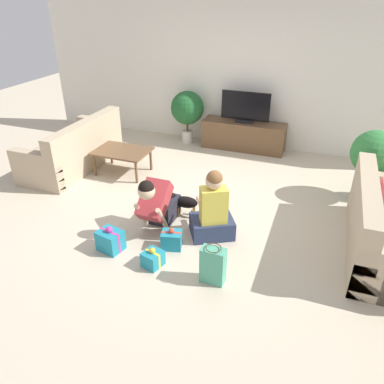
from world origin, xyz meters
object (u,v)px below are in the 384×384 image
at_px(potted_plant_corner_right, 373,157).
at_px(gift_box_b, 172,240).
at_px(gift_box_a, 110,240).
at_px(tv, 245,109).
at_px(sofa_left, 75,150).
at_px(tv_console, 243,136).
at_px(person_kneeling, 158,203).
at_px(person_sitting, 213,212).
at_px(potted_plant_back_left, 187,109).
at_px(dog, 182,202).
at_px(gift_box_c, 153,258).
at_px(gift_bag_a, 213,265).
at_px(coffee_table, 122,153).

height_order(potted_plant_corner_right, gift_box_b, potted_plant_corner_right).
bearing_deg(gift_box_a, tv, 78.92).
height_order(sofa_left, tv_console, sofa_left).
bearing_deg(potted_plant_corner_right, tv_console, 149.23).
height_order(sofa_left, person_kneeling, sofa_left).
bearing_deg(person_sitting, potted_plant_back_left, -93.22).
bearing_deg(tv_console, gift_box_b, -90.91).
xyz_separation_m(tv, dog, (-0.21, -2.66, -0.58)).
bearing_deg(gift_box_b, tv_console, 89.09).
bearing_deg(potted_plant_back_left, gift_box_c, -74.78).
xyz_separation_m(person_kneeling, gift_bag_a, (0.98, -0.75, -0.14)).
bearing_deg(gift_box_b, coffee_table, 134.07).
xyz_separation_m(tv, gift_bag_a, (0.59, -3.79, -0.57)).
height_order(tv_console, person_kneeling, person_kneeling).
relative_size(potted_plant_corner_right, gift_box_c, 4.11).
height_order(coffee_table, person_sitting, person_sitting).
xyz_separation_m(person_sitting, dog, (-0.54, 0.33, -0.13)).
bearing_deg(sofa_left, coffee_table, 95.07).
xyz_separation_m(gift_box_a, gift_box_c, (0.60, -0.09, -0.04)).
distance_m(tv_console, person_sitting, 3.01).
height_order(coffee_table, potted_plant_back_left, potted_plant_back_left).
bearing_deg(tv_console, gift_box_a, -101.08).
distance_m(tv_console, potted_plant_corner_right, 2.54).
bearing_deg(gift_box_b, potted_plant_corner_right, 43.62).
relative_size(person_sitting, dog, 1.78).
height_order(gift_box_c, gift_bag_a, gift_bag_a).
bearing_deg(dog, tv_console, 170.15).
xyz_separation_m(potted_plant_corner_right, gift_box_b, (-2.21, -2.11, -0.56)).
bearing_deg(coffee_table, tv, 46.97).
bearing_deg(coffee_table, potted_plant_back_left, 73.52).
xyz_separation_m(coffee_table, gift_box_c, (1.52, -2.02, -0.27)).
bearing_deg(person_kneeling, tv, 82.93).
distance_m(person_sitting, gift_box_c, 0.94).
height_order(person_kneeling, gift_box_b, person_kneeling).
relative_size(potted_plant_corner_right, gift_bag_a, 2.37).
distance_m(potted_plant_back_left, potted_plant_corner_right, 3.52).
distance_m(tv, gift_bag_a, 3.88).
bearing_deg(person_kneeling, tv_console, 82.93).
bearing_deg(gift_box_c, potted_plant_back_left, 105.22).
distance_m(tv, gift_box_b, 3.46).
bearing_deg(gift_box_c, coffee_table, 126.93).
bearing_deg(potted_plant_back_left, gift_box_b, -72.09).
xyz_separation_m(person_kneeling, person_sitting, (0.72, 0.05, -0.01)).
height_order(potted_plant_back_left, gift_box_c, potted_plant_back_left).
xyz_separation_m(potted_plant_corner_right, gift_bag_a, (-1.57, -2.50, -0.46)).
bearing_deg(tv_console, coffee_table, -133.03).
bearing_deg(potted_plant_back_left, gift_bag_a, -65.25).
distance_m(potted_plant_corner_right, gift_box_c, 3.43).
distance_m(tv_console, dog, 2.67).
bearing_deg(gift_box_a, dog, 63.20).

